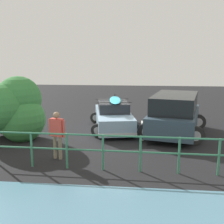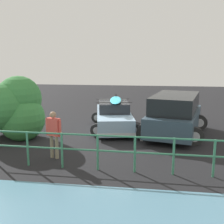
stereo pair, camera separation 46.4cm
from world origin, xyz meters
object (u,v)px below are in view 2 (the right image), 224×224
sedan_car (114,116)px  person_bystander (54,130)px  suv_car (175,114)px  bush_near_left (14,107)px

sedan_car → person_bystander: 4.62m
person_bystander → suv_car: bearing=-140.2°
person_bystander → bush_near_left: 3.44m
sedan_car → person_bystander: bearing=71.0°
bush_near_left → sedan_car: bearing=-152.8°
bush_near_left → suv_car: bearing=-168.9°
sedan_car → bush_near_left: 4.62m
suv_car → person_bystander: (4.34, 3.63, 0.05)m
suv_car → bush_near_left: bearing=11.1°
sedan_car → bush_near_left: (4.06, 2.09, 0.71)m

